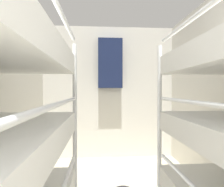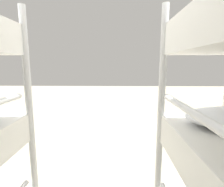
# 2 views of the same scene
# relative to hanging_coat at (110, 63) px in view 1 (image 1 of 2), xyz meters

# --- Properties ---
(wall_back) EXTENTS (2.56, 0.06, 2.46)m
(wall_back) POSITION_rel_hanging_coat_xyz_m (-0.02, 0.15, -0.53)
(wall_back) COLOR silver
(wall_back) RESTS_ON ground_plane
(hanging_coat) EXTENTS (0.44, 0.12, 0.90)m
(hanging_coat) POSITION_rel_hanging_coat_xyz_m (0.00, 0.00, 0.00)
(hanging_coat) COLOR #192347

